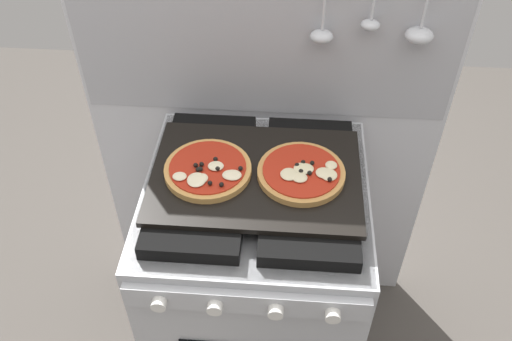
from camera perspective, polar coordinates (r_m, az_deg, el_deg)
The scene contains 5 objects.
kitchen_backsplash at distance 1.74m, azimuth 0.92°, elevation 4.30°, with size 1.10×0.09×1.55m.
stove at distance 1.76m, azimuth -0.00°, elevation -11.28°, with size 0.60×0.64×0.90m.
baking_tray at distance 1.41m, azimuth 0.00°, elevation -0.53°, with size 0.54×0.38×0.02m, color black.
pizza_left at distance 1.40m, azimuth -5.03°, elevation 0.06°, with size 0.22×0.22×0.03m.
pizza_right at distance 1.40m, azimuth 4.86°, elevation -0.19°, with size 0.22×0.22×0.03m.
Camera 1 is at (0.08, -1.01, 1.89)m, focal length 38.32 mm.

